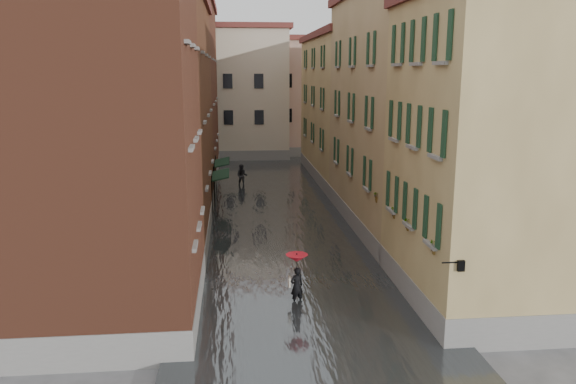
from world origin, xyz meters
name	(u,v)px	position (x,y,z in m)	size (l,w,h in m)	color
ground	(299,288)	(0.00, 0.00, 0.00)	(120.00, 120.00, 0.00)	#4F4F51
floodwater	(275,211)	(0.00, 13.00, 0.10)	(10.00, 60.00, 0.20)	#424649
building_left_near	(107,142)	(-7.00, -2.00, 6.50)	(6.00, 8.00, 13.00)	brown
building_left_mid	(151,122)	(-7.00, 9.00, 6.25)	(6.00, 14.00, 12.50)	brown
building_left_far	(177,96)	(-7.00, 24.00, 7.00)	(6.00, 16.00, 14.00)	brown
building_right_near	(491,158)	(7.00, -2.00, 5.75)	(6.00, 8.00, 11.50)	#9B8250
building_right_mid	(404,115)	(7.00, 9.00, 6.50)	(6.00, 14.00, 13.00)	tan
building_right_far	(349,111)	(7.00, 24.00, 5.75)	(6.00, 16.00, 11.50)	#9B8250
building_end_cream	(228,95)	(-3.00, 38.00, 6.50)	(12.00, 9.00, 13.00)	beige
building_end_pink	(311,98)	(6.00, 40.00, 6.00)	(10.00, 9.00, 12.00)	#CAA28E
awning_near	(220,176)	(-3.48, 13.05, 2.48)	(1.09, 3.37, 2.80)	black
awning_far	(221,163)	(-3.48, 18.00, 2.48)	(1.09, 3.41, 2.80)	black
wall_lantern	(460,265)	(4.33, -6.00, 3.01)	(0.71, 0.22, 0.35)	black
window_planters	(404,210)	(4.12, -0.82, 3.51)	(0.59, 8.47, 0.84)	brown
pedestrian_main	(297,275)	(-0.29, -1.67, 1.23)	(0.88, 0.88, 2.06)	black
pedestrian_far	(242,176)	(-1.97, 21.34, 0.91)	(0.88, 0.69, 1.81)	black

